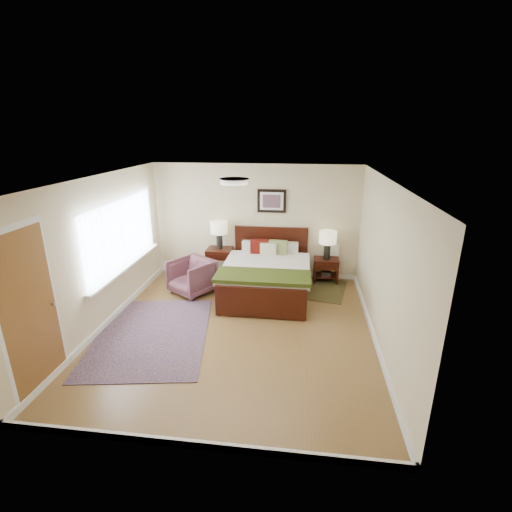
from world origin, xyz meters
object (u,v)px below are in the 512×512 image
at_px(bed, 266,270).
at_px(armchair, 192,277).
at_px(lamp_left, 219,230).
at_px(lamp_right, 328,239).
at_px(nightstand_left, 220,254).
at_px(rug_persian, 152,334).
at_px(nightstand_right, 326,267).

xyz_separation_m(bed, armchair, (-1.51, -0.14, -0.17)).
xyz_separation_m(lamp_left, lamp_right, (2.35, 0.00, -0.14)).
distance_m(nightstand_left, rug_persian, 2.72).
bearing_deg(rug_persian, lamp_right, 32.67).
xyz_separation_m(bed, nightstand_right, (1.22, 0.79, -0.19)).
relative_size(bed, armchair, 2.70).
relative_size(nightstand_right, armchair, 0.69).
height_order(nightstand_left, rug_persian, nightstand_left).
xyz_separation_m(lamp_right, armchair, (-2.73, -0.94, -0.61)).
xyz_separation_m(nightstand_right, armchair, (-2.73, -0.93, 0.02)).
height_order(bed, nightstand_right, bed).
xyz_separation_m(nightstand_right, lamp_right, (0.00, 0.01, 0.63)).
bearing_deg(nightstand_right, lamp_left, 179.66).
height_order(nightstand_left, lamp_right, lamp_right).
height_order(bed, armchair, bed).
bearing_deg(lamp_left, armchair, -111.87).
height_order(lamp_left, lamp_right, lamp_left).
bearing_deg(armchair, bed, 38.33).
height_order(nightstand_right, armchair, armchair).
relative_size(bed, rug_persian, 0.84).
xyz_separation_m(nightstand_left, lamp_left, (0.00, 0.02, 0.56)).
xyz_separation_m(lamp_right, rug_persian, (-2.92, -2.63, -0.96)).
distance_m(nightstand_right, rug_persian, 3.93).
bearing_deg(rug_persian, nightstand_right, 32.52).
relative_size(bed, lamp_left, 3.45).
bearing_deg(lamp_right, armchair, -160.93).
bearing_deg(bed, armchair, -174.69).
relative_size(nightstand_left, armchair, 0.86).
distance_m(bed, nightstand_left, 1.37).
relative_size(nightstand_left, nightstand_right, 1.25).
distance_m(bed, lamp_left, 1.50).
bearing_deg(lamp_left, nightstand_left, -90.00).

